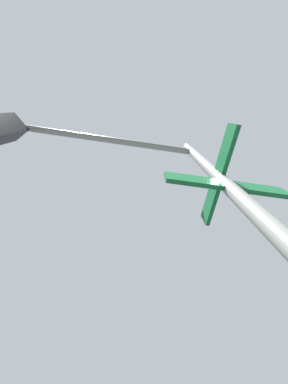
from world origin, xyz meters
TOP-DOWN VIEW (x-y plane):
  - traffic_signal_near at (-6.22, -5.91)m, footprint 2.54×2.30m

SIDE VIEW (x-z plane):
  - traffic_signal_near at x=-6.22m, z-range 1.01..6.03m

